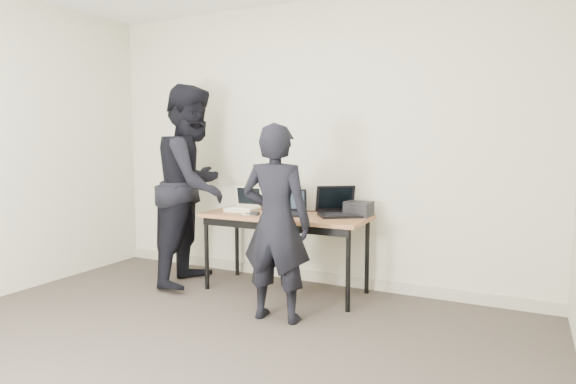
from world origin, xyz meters
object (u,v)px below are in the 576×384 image
Objects in this scene: desk at (285,221)px; equipment_box at (359,209)px; laptop_beige at (244,206)px; person_observer at (193,185)px; laptop_right at (338,209)px; person_typist at (276,223)px; laptop_center at (290,209)px; leather_satchel at (279,197)px.

desk is 0.67m from equipment_box.
person_observer is (-0.49, -0.14, 0.19)m from laptop_beige.
desk is 6.70× the size of equipment_box.
laptop_right is 0.25× the size of person_observer.
laptop_right is 2.16× the size of equipment_box.
laptop_center is at bearing -77.81° from person_typist.
laptop_center reaches higher than equipment_box.
person_observer is (-0.94, -0.11, 0.29)m from desk.
person_observer is at bearing -157.69° from leather_satchel.
laptop_right is 1.33× the size of leather_satchel.
laptop_right is 1.43m from person_observer.
equipment_box is at bearing -119.60° from person_typist.
desk is 0.99m from person_observer.
laptop_center reaches higher than desk.
person_typist is (0.25, -0.65, 0.10)m from desk.
person_typist is at bearing -69.60° from desk.
leather_satchel is 0.98m from person_typist.
person_typist is (-0.38, -0.84, -0.03)m from equipment_box.
desk is 0.34m from leather_satchel.
laptop_center is 1.00× the size of leather_satchel.
leather_satchel is (-0.64, 0.09, 0.07)m from laptop_right.
leather_satchel is at bearing 116.09° from laptop_center.
laptop_right reaches higher than equipment_box.
person_typist is (0.20, -0.66, -0.01)m from laptop_center.
laptop_center is at bearing 163.39° from laptop_right.
laptop_center is at bearing -94.38° from person_observer.
laptop_right is at bearing -163.39° from equipment_box.
desk is at bearing -74.38° from person_typist.
leather_satchel is 0.81m from equipment_box.
leather_satchel is at bearing 177.48° from equipment_box.
desk is 3.10× the size of laptop_right.
person_observer is (-1.57, -0.30, 0.17)m from equipment_box.
laptop_beige is 0.81× the size of leather_satchel.
laptop_beige is 0.15× the size of person_observer.
person_typist is at bearing -114.42° from equipment_box.
laptop_beige is at bearing -49.35° from person_typist.
laptop_beige is at bearing -145.23° from leather_satchel.
laptop_right reaches higher than laptop_beige.
laptop_right reaches higher than laptop_center.
laptop_right is 0.65m from leather_satchel.
laptop_beige is (-0.45, 0.03, 0.10)m from desk.
laptop_right is (0.46, 0.14, 0.12)m from desk.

